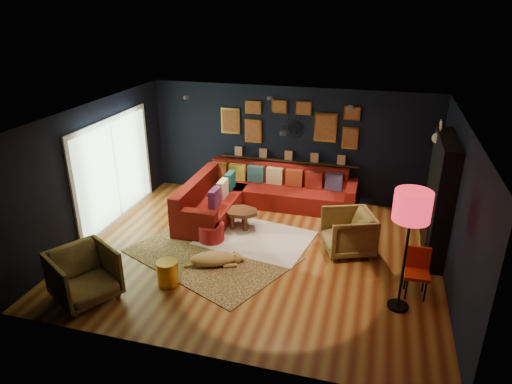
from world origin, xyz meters
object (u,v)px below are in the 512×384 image
(orange_chair, at_px, (417,268))
(floor_lamp, at_px, (412,211))
(coffee_table, at_px, (241,213))
(armchair_left, at_px, (84,273))
(dog, at_px, (213,256))
(armchair_right, at_px, (348,231))
(gold_stool, at_px, (168,273))
(sectional, at_px, (252,196))
(pouf, at_px, (211,232))

(orange_chair, distance_m, floor_lamp, 1.28)
(coffee_table, bearing_deg, armchair_left, -119.02)
(armchair_left, xyz_separation_m, dog, (1.59, 1.41, -0.27))
(armchair_left, height_order, armchair_right, armchair_left)
(armchair_right, relative_size, floor_lamp, 0.45)
(coffee_table, xyz_separation_m, armchair_left, (-1.63, -2.93, 0.13))
(gold_stool, xyz_separation_m, orange_chair, (3.90, 0.85, 0.25))
(armchair_right, height_order, gold_stool, armchair_right)
(armchair_right, bearing_deg, gold_stool, -77.12)
(sectional, relative_size, armchair_right, 3.91)
(dog, bearing_deg, armchair_right, 4.69)
(sectional, bearing_deg, coffee_table, -89.11)
(pouf, distance_m, armchair_right, 2.60)
(pouf, relative_size, armchair_left, 0.55)
(pouf, bearing_deg, dog, -67.50)
(orange_chair, height_order, dog, orange_chair)
(sectional, relative_size, floor_lamp, 1.77)
(orange_chair, bearing_deg, floor_lamp, -120.03)
(sectional, xyz_separation_m, dog, (-0.03, -2.44, -0.13))
(sectional, distance_m, coffee_table, 0.92)
(pouf, height_order, orange_chair, orange_chair)
(pouf, xyz_separation_m, orange_chair, (3.73, -0.73, 0.27))
(sectional, distance_m, gold_stool, 3.23)
(sectional, height_order, orange_chair, sectional)
(armchair_left, xyz_separation_m, armchair_right, (3.82, 2.55, -0.02))
(dog, bearing_deg, armchair_left, -160.66)
(coffee_table, height_order, gold_stool, gold_stool)
(armchair_left, bearing_deg, floor_lamp, -46.86)
(coffee_table, bearing_deg, floor_lamp, -31.05)
(sectional, relative_size, orange_chair, 4.30)
(armchair_left, bearing_deg, coffee_table, 1.38)
(pouf, height_order, floor_lamp, floor_lamp)
(gold_stool, distance_m, floor_lamp, 3.94)
(armchair_right, xyz_separation_m, dog, (-2.23, -1.14, -0.25))
(pouf, bearing_deg, gold_stool, -95.95)
(pouf, bearing_deg, armchair_left, -118.88)
(gold_stool, bearing_deg, orange_chair, 12.25)
(sectional, distance_m, armchair_left, 4.18)
(dog, bearing_deg, pouf, 90.11)
(sectional, xyz_separation_m, armchair_right, (2.20, -1.30, 0.11))
(sectional, distance_m, dog, 2.45)
(armchair_right, relative_size, gold_stool, 2.01)
(sectional, xyz_separation_m, orange_chair, (3.36, -2.34, 0.14))
(pouf, xyz_separation_m, gold_stool, (-0.16, -1.58, 0.02))
(gold_stool, bearing_deg, armchair_left, -147.96)
(orange_chair, height_order, floor_lamp, floor_lamp)
(gold_stool, height_order, orange_chair, orange_chair)
(armchair_right, xyz_separation_m, gold_stool, (-2.74, -1.88, -0.22))
(orange_chair, bearing_deg, sectional, 143.69)
(armchair_left, bearing_deg, armchair_right, -25.80)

